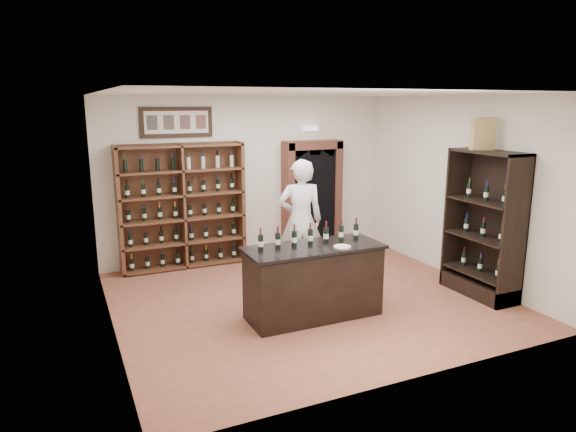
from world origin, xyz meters
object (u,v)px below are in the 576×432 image
object	(u,v)px
wine_shelf	(182,206)
wine_crate	(483,134)
side_cabinet	(483,247)
shopkeeper	(301,220)
tasting_counter	(313,282)
counter_bottle_0	(261,242)

from	to	relation	value
wine_shelf	wine_crate	distance (m)	5.06
side_cabinet	shopkeeper	distance (m)	2.85
tasting_counter	side_cabinet	size ratio (longest dim) A/B	0.85
wine_shelf	shopkeeper	distance (m)	2.18
tasting_counter	wine_crate	bearing A→B (deg)	-3.54
tasting_counter	side_cabinet	world-z (taller)	side_cabinet
shopkeeper	wine_crate	world-z (taller)	wine_crate
wine_shelf	side_cabinet	size ratio (longest dim) A/B	1.00
wine_crate	shopkeeper	bearing A→B (deg)	162.47
tasting_counter	counter_bottle_0	size ratio (longest dim) A/B	6.27
counter_bottle_0	side_cabinet	xyz separation A→B (m)	(3.44, -0.41, -0.35)
counter_bottle_0	side_cabinet	size ratio (longest dim) A/B	0.14
wine_shelf	counter_bottle_0	bearing A→B (deg)	-82.34
wine_shelf	counter_bottle_0	size ratio (longest dim) A/B	7.33
wine_shelf	wine_crate	bearing A→B (deg)	-39.45
tasting_counter	counter_bottle_0	bearing A→B (deg)	171.54
side_cabinet	shopkeeper	bearing A→B (deg)	141.37
tasting_counter	counter_bottle_0	world-z (taller)	counter_bottle_0
counter_bottle_0	side_cabinet	distance (m)	3.49
tasting_counter	shopkeeper	distance (m)	1.64
counter_bottle_0	wine_crate	size ratio (longest dim) A/B	0.64
tasting_counter	shopkeeper	bearing A→B (deg)	70.94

